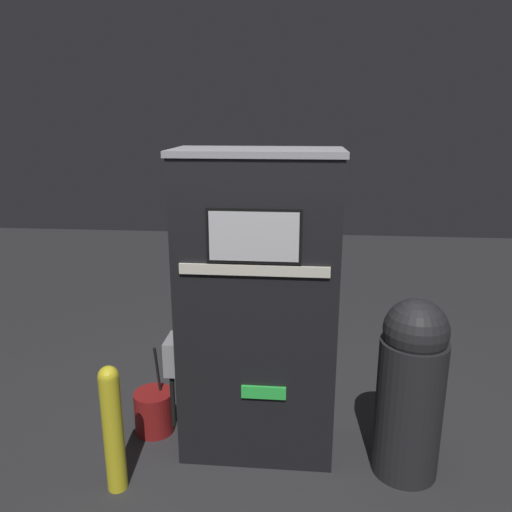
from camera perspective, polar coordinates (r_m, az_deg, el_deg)
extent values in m
plane|color=#2D2D30|center=(3.68, -0.20, -23.07)|extent=(14.00, 14.00, 0.00)
cube|color=black|center=(3.60, 0.20, -13.77)|extent=(1.04, 0.53, 1.07)
cube|color=black|center=(3.21, 0.22, 2.51)|extent=(1.04, 0.53, 1.00)
cube|color=#99999E|center=(3.14, 0.23, 11.82)|extent=(1.07, 0.56, 0.04)
cube|color=black|center=(2.94, -0.25, 2.26)|extent=(0.57, 0.01, 0.33)
cube|color=silver|center=(2.93, -0.26, 2.22)|extent=(0.53, 0.01, 0.30)
cube|color=silver|center=(2.99, -0.25, -1.66)|extent=(0.91, 0.02, 0.06)
cube|color=#33D84C|center=(3.33, 0.87, -15.33)|extent=(0.29, 0.02, 0.08)
cube|color=#99999E|center=(3.49, -9.38, -10.97)|extent=(0.09, 0.24, 0.24)
cylinder|color=black|center=(3.58, -9.48, -15.99)|extent=(0.03, 0.03, 0.38)
cylinder|color=yellow|center=(3.41, -15.99, -18.92)|extent=(0.13, 0.13, 0.80)
sphere|color=yellow|center=(3.21, -16.53, -13.04)|extent=(0.13, 0.13, 0.13)
cylinder|color=#232326|center=(3.54, 17.05, -16.24)|extent=(0.43, 0.43, 0.94)
sphere|color=#232326|center=(3.29, 17.81, -8.16)|extent=(0.41, 0.41, 0.41)
cylinder|color=maroon|center=(4.01, -11.56, -17.00)|extent=(0.29, 0.29, 0.32)
cylinder|color=black|center=(3.82, -11.20, -12.69)|extent=(0.02, 0.11, 0.41)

